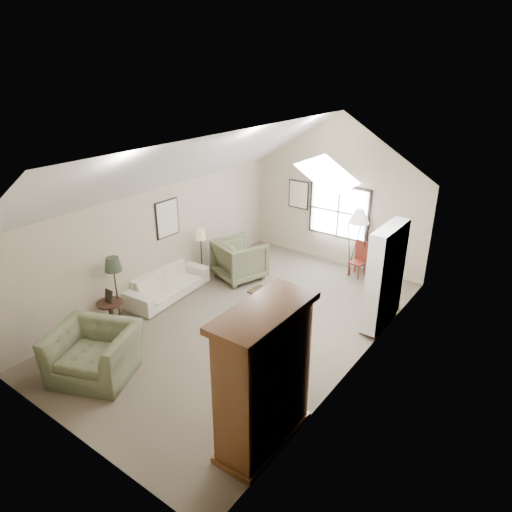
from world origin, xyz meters
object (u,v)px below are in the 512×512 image
Objects in this scene: armchair_far at (240,259)px; side_chair at (358,260)px; coffee_table at (267,301)px; side_table at (111,313)px; armoire at (264,378)px; armchair_near at (94,353)px; sofa at (167,283)px.

side_chair is at bearing -123.63° from armchair_far.
side_table is at bearing -132.69° from coffee_table.
armoire reaches higher than armchair_near.
sofa reaches higher than side_table.
armchair_near is at bearing 112.68° from armchair_far.
side_chair is at bearing 58.78° from side_table.
side_table is at bearing 175.56° from sofa.
coffee_table is 0.88× the size of side_chair.
sofa is at bearing 84.33° from armchair_far.
armoire is 2.39× the size of side_chair.
armchair_far is at bearing 70.52° from armchair_near.
side_table is at bearing 171.04° from armoire.
side_chair is at bearing 72.09° from coffee_table.
coffee_table is 3.34m from side_table.
armoire is 3.89m from coffee_table.
side_table is at bearing 109.36° from armchair_near.
side_chair is at bearing -45.66° from sofa.
armchair_far reaches higher than coffee_table.
armoire reaches higher than armchair_far.
armchair_far is 1.76m from coffee_table.
sofa is 1.93× the size of armchair_far.
side_table is at bearing 95.28° from armchair_far.
side_chair is (3.15, 5.19, 0.19)m from side_table.
armchair_near is at bearing -107.34° from coffee_table.
armchair_far is at bearing 131.65° from armoire.
sofa is 3.99× the size of side_table.
sofa is at bearing 152.39° from armoire.
armchair_near is (-3.26, -0.51, -0.65)m from armoire.
armoire is at bearing -122.05° from sofa.
armchair_far is 3.00m from side_chair.
armoire is 1.59× the size of armchair_near.
armoire reaches higher than side_chair.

